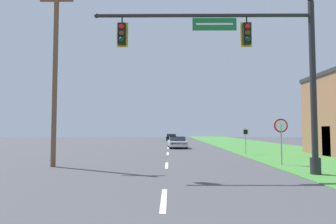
% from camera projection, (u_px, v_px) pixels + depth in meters
% --- Properties ---
extents(grass_verge_right, '(10.00, 110.00, 0.04)m').
position_uv_depth(grass_verge_right, '(266.00, 148.00, 32.14)').
color(grass_verge_right, '#428438').
rests_on(grass_verge_right, ground).
extents(road_center_line, '(0.16, 34.80, 0.01)m').
position_uv_depth(road_center_line, '(168.00, 154.00, 24.21)').
color(road_center_line, silver).
rests_on(road_center_line, ground).
extents(signal_mast, '(9.80, 0.47, 7.81)m').
position_uv_depth(signal_mast, '(258.00, 65.00, 13.05)').
color(signal_mast, '#232326').
rests_on(signal_mast, grass_verge_right).
extents(car_ahead, '(2.08, 4.35, 1.19)m').
position_uv_depth(car_ahead, '(177.00, 142.00, 31.88)').
color(car_ahead, black).
rests_on(car_ahead, ground).
extents(far_car, '(1.82, 4.38, 1.19)m').
position_uv_depth(far_car, '(171.00, 137.00, 53.67)').
color(far_car, black).
rests_on(far_car, ground).
extents(stop_sign, '(0.76, 0.07, 2.50)m').
position_uv_depth(stop_sign, '(281.00, 131.00, 16.34)').
color(stop_sign, gray).
rests_on(stop_sign, grass_verge_right).
extents(route_sign_post, '(0.55, 0.06, 2.03)m').
position_uv_depth(route_sign_post, '(246.00, 135.00, 23.24)').
color(route_sign_post, gray).
rests_on(route_sign_post, grass_verge_right).
extents(utility_pole_near, '(1.80, 0.26, 9.86)m').
position_uv_depth(utility_pole_near, '(55.00, 71.00, 15.99)').
color(utility_pole_near, brown).
rests_on(utility_pole_near, ground).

